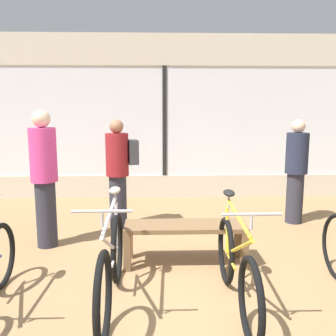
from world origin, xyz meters
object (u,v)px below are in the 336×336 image
object	(u,v)px
bicycle_right	(236,267)
display_bench	(185,231)
customer_near_rack	(119,170)
bicycle_left	(111,265)
customer_by_window	(44,176)
customer_mid_floor	(296,170)

from	to	relation	value
bicycle_right	display_bench	world-z (taller)	bicycle_right
bicycle_right	display_bench	xyz separation A→B (m)	(-0.39, 0.98, 0.01)
customer_near_rack	bicycle_right	bearing A→B (deg)	-61.54
bicycle_left	display_bench	bearing A→B (deg)	51.28
bicycle_left	customer_by_window	size ratio (longest dim) A/B	1.00
customer_by_window	customer_mid_floor	distance (m)	3.73
bicycle_left	customer_near_rack	world-z (taller)	customer_near_rack
customer_mid_floor	bicycle_right	bearing A→B (deg)	-120.30
bicycle_left	bicycle_right	distance (m)	1.13
display_bench	customer_near_rack	size ratio (longest dim) A/B	0.86
display_bench	bicycle_right	bearing A→B (deg)	-68.31
bicycle_left	customer_mid_floor	size ratio (longest dim) A/B	1.09
customer_near_rack	bicycle_left	bearing A→B (deg)	-86.32
customer_near_rack	customer_by_window	bearing A→B (deg)	-138.66
bicycle_right	customer_mid_floor	bearing A→B (deg)	59.70
customer_near_rack	customer_mid_floor	size ratio (longest dim) A/B	1.01
customer_by_window	customer_near_rack	bearing A→B (deg)	41.34
customer_near_rack	customer_mid_floor	xyz separation A→B (m)	(2.74, 0.13, -0.03)
customer_near_rack	customer_by_window	distance (m)	1.17
customer_by_window	bicycle_right	bearing A→B (deg)	-36.42
bicycle_right	customer_mid_floor	distance (m)	2.93
customer_mid_floor	display_bench	bearing A→B (deg)	-140.53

